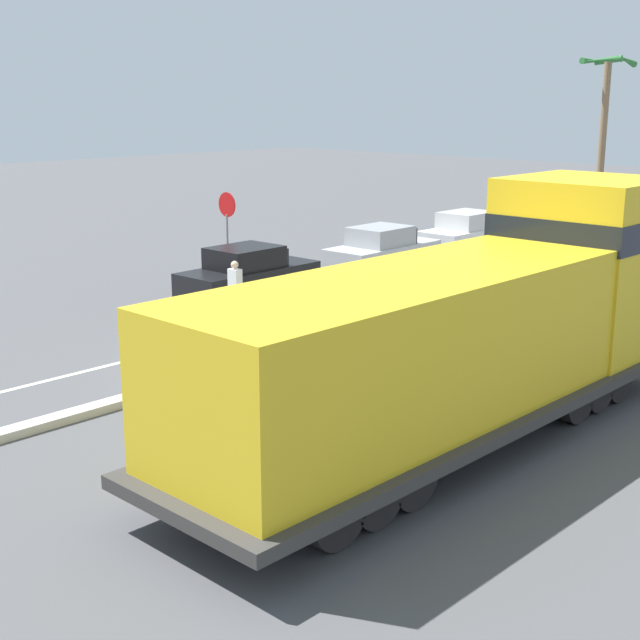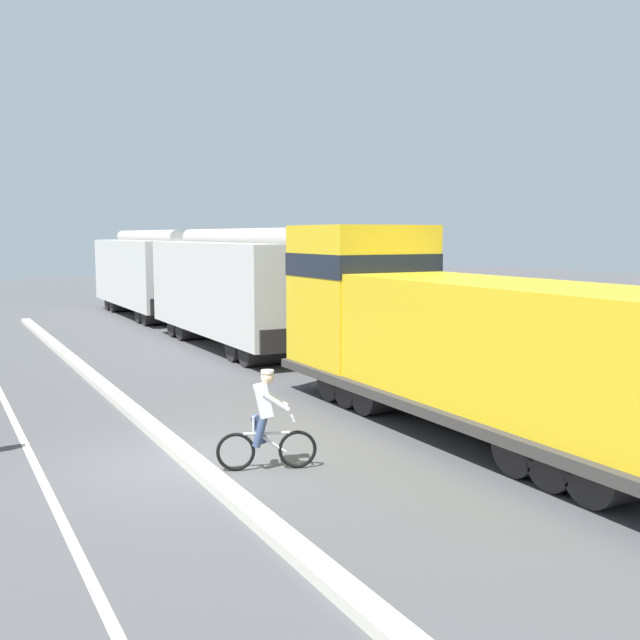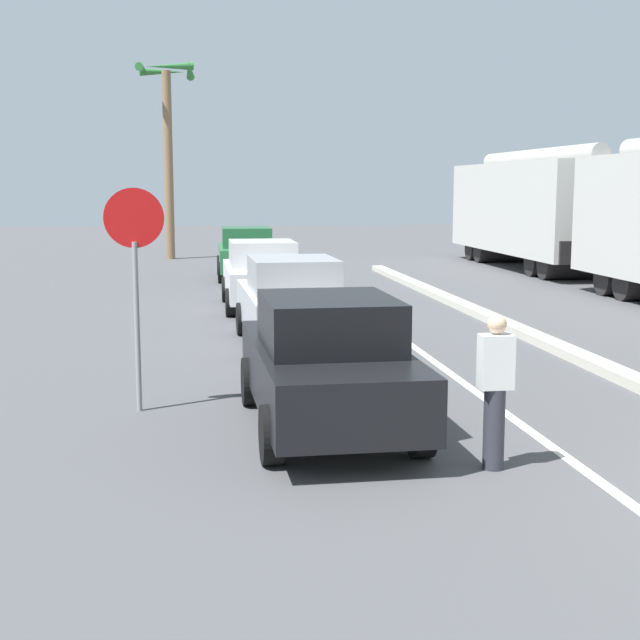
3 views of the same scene
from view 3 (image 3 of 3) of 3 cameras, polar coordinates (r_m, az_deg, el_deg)
median_curb at (r=14.15m, az=18.74°, el=-3.38°), size 0.36×36.00×0.16m
lane_stripe at (r=13.26m, az=9.41°, el=-4.15°), size 0.14×36.00×0.01m
hopper_car_middle at (r=32.44m, az=13.64°, el=6.87°), size 2.90×10.60×4.18m
parked_car_black at (r=10.64m, az=0.45°, el=-2.73°), size 1.90×4.23×1.62m
parked_car_silver at (r=16.24m, az=-1.79°, el=1.19°), size 1.91×4.24×1.62m
parked_car_white at (r=21.28m, az=-3.73°, el=2.93°), size 1.84×4.20×1.62m
parked_car_green at (r=28.30m, az=-4.73°, el=4.32°), size 1.89×4.23×1.62m
stop_sign at (r=11.59m, az=-11.76°, el=4.05°), size 0.76×0.08×2.88m
palm_tree_near at (r=36.37m, az=-9.74°, el=12.24°), size 2.26×2.42×7.75m
pedestrian_by_cars at (r=9.30m, az=11.14°, el=-4.35°), size 0.34×0.22×1.62m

